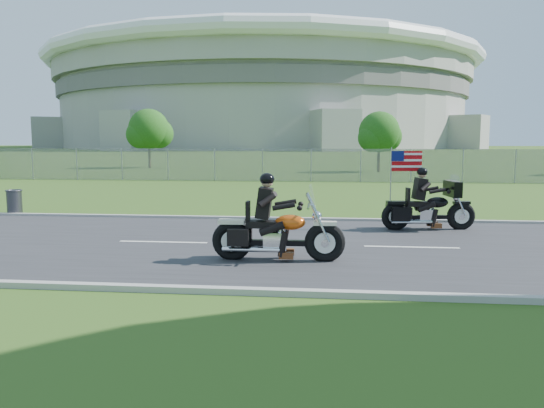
# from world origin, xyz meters

# --- Properties ---
(ground) EXTENTS (420.00, 420.00, 0.00)m
(ground) POSITION_xyz_m (0.00, 0.00, 0.00)
(ground) COLOR #2E4916
(ground) RESTS_ON ground
(road) EXTENTS (120.00, 8.00, 0.04)m
(road) POSITION_xyz_m (0.00, 0.00, 0.02)
(road) COLOR #28282B
(road) RESTS_ON ground
(curb_north) EXTENTS (120.00, 0.18, 0.12)m
(curb_north) POSITION_xyz_m (0.00, 4.05, 0.05)
(curb_north) COLOR #9E9B93
(curb_north) RESTS_ON ground
(curb_south) EXTENTS (120.00, 0.18, 0.12)m
(curb_south) POSITION_xyz_m (0.00, -4.05, 0.05)
(curb_south) COLOR #9E9B93
(curb_south) RESTS_ON ground
(fence) EXTENTS (60.00, 0.03, 2.00)m
(fence) POSITION_xyz_m (-5.00, 20.00, 1.00)
(fence) COLOR gray
(fence) RESTS_ON ground
(stadium) EXTENTS (140.40, 140.40, 29.20)m
(stadium) POSITION_xyz_m (-20.00, 170.00, 15.58)
(stadium) COLOR #A3A099
(stadium) RESTS_ON ground
(tree_fence_near) EXTENTS (3.52, 3.28, 4.75)m
(tree_fence_near) POSITION_xyz_m (6.04, 30.04, 2.97)
(tree_fence_near) COLOR #382316
(tree_fence_near) RESTS_ON ground
(tree_fence_mid) EXTENTS (3.96, 3.69, 5.30)m
(tree_fence_mid) POSITION_xyz_m (-13.95, 34.04, 3.30)
(tree_fence_mid) COLOR #382316
(tree_fence_mid) RESTS_ON ground
(motorcycle_lead) EXTENTS (2.81, 0.68, 1.89)m
(motorcycle_lead) POSITION_xyz_m (0.95, -1.64, 0.59)
(motorcycle_lead) COLOR black
(motorcycle_lead) RESTS_ON ground
(motorcycle_follow) EXTENTS (2.67, 0.99, 2.23)m
(motorcycle_follow) POSITION_xyz_m (4.84, 2.61, 0.61)
(motorcycle_follow) COLOR black
(motorcycle_follow) RESTS_ON ground
(trash_can) EXTENTS (0.55, 0.55, 0.84)m
(trash_can) POSITION_xyz_m (-8.54, 4.30, 0.42)
(trash_can) COLOR #3F3F45
(trash_can) RESTS_ON ground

